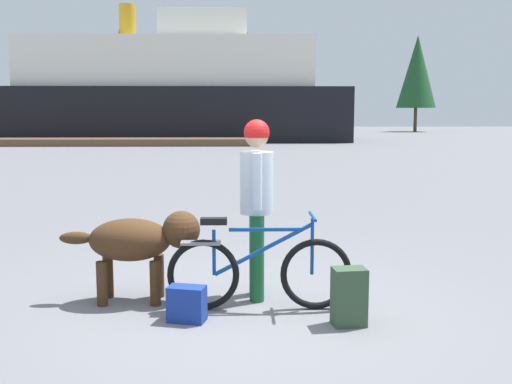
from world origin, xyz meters
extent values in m
plane|color=slate|center=(0.00, 0.00, 0.00)|extent=(160.00, 160.00, 0.00)
torus|color=black|center=(0.76, 0.03, 0.33)|extent=(0.66, 0.06, 0.66)
torus|color=black|center=(-0.27, 0.03, 0.33)|extent=(0.66, 0.06, 0.66)
cube|color=navy|center=(0.30, 0.03, 0.75)|extent=(0.66, 0.03, 0.03)
cube|color=navy|center=(0.28, 0.03, 0.57)|extent=(0.89, 0.03, 0.49)
cylinder|color=navy|center=(-0.17, 0.03, 0.54)|extent=(0.03, 0.03, 0.42)
cylinder|color=navy|center=(0.72, 0.03, 0.59)|extent=(0.03, 0.03, 0.52)
cube|color=black|center=(-0.17, 0.03, 0.83)|extent=(0.24, 0.10, 0.06)
cylinder|color=navy|center=(0.72, 0.03, 0.87)|extent=(0.03, 0.44, 0.03)
cube|color=slate|center=(-0.29, 0.03, 0.63)|extent=(0.36, 0.14, 0.02)
cylinder|color=#19592D|center=(0.22, 0.50, 0.42)|extent=(0.14, 0.14, 0.84)
cylinder|color=#19592D|center=(0.22, 0.28, 0.42)|extent=(0.14, 0.14, 0.84)
cylinder|color=silver|center=(0.22, 0.39, 1.14)|extent=(0.32, 0.32, 0.60)
cylinder|color=silver|center=(0.22, 0.61, 1.17)|extent=(0.09, 0.09, 0.53)
cylinder|color=silver|center=(0.22, 0.17, 1.17)|extent=(0.09, 0.09, 0.53)
sphere|color=tan|center=(0.22, 0.39, 1.59)|extent=(0.23, 0.23, 0.23)
sphere|color=red|center=(0.22, 0.39, 1.62)|extent=(0.25, 0.25, 0.25)
ellipsoid|color=#472D19|center=(-0.99, 0.31, 0.60)|extent=(0.78, 0.48, 0.41)
sphere|color=#472D19|center=(-0.50, 0.31, 0.70)|extent=(0.36, 0.36, 0.36)
ellipsoid|color=#472D19|center=(-1.50, 0.31, 0.62)|extent=(0.32, 0.12, 0.12)
cylinder|color=#472D19|center=(-0.74, 0.44, 0.21)|extent=(0.10, 0.10, 0.42)
cylinder|color=#472D19|center=(-0.74, 0.18, 0.21)|extent=(0.10, 0.10, 0.42)
cylinder|color=#472D19|center=(-1.24, 0.44, 0.21)|extent=(0.10, 0.10, 0.42)
cylinder|color=#472D19|center=(-1.24, 0.18, 0.21)|extent=(0.10, 0.10, 0.42)
cube|color=#334C33|center=(0.99, -0.39, 0.25)|extent=(0.30, 0.23, 0.50)
cube|color=navy|center=(-0.40, -0.27, 0.16)|extent=(0.35, 0.25, 0.31)
cube|color=brown|center=(-7.38, 29.11, 0.20)|extent=(16.82, 2.83, 0.40)
cube|color=black|center=(-4.77, 35.80, 1.75)|extent=(23.57, 8.92, 3.49)
cube|color=silver|center=(-4.77, 35.80, 5.09)|extent=(18.86, 7.49, 3.20)
cube|color=silver|center=(-2.41, 35.80, 7.59)|extent=(5.66, 5.35, 1.80)
cylinder|color=#BF8C19|center=(-7.60, 35.80, 7.89)|extent=(1.10, 1.10, 2.40)
ellipsoid|color=silver|center=(-10.96, 41.18, 0.45)|extent=(6.47, 1.81, 0.90)
cylinder|color=#B2B2B7|center=(-10.96, 41.18, 4.09)|extent=(0.14, 0.14, 6.37)
cylinder|color=#B2B2B7|center=(-11.93, 41.18, 2.10)|extent=(2.91, 0.10, 0.10)
cylinder|color=#4C331E|center=(-11.86, 54.80, 1.35)|extent=(0.35, 0.35, 2.70)
cone|color=#143819|center=(-11.86, 54.80, 6.62)|extent=(4.21, 4.21, 7.83)
cylinder|color=#4C331E|center=(0.60, 53.73, 1.04)|extent=(0.39, 0.39, 2.09)
cone|color=#19471E|center=(0.60, 53.73, 5.97)|extent=(3.39, 3.39, 7.77)
cylinder|color=#4C331E|center=(17.90, 55.43, 1.22)|extent=(0.34, 0.34, 2.44)
cone|color=#1E4C28|center=(17.90, 55.43, 6.08)|extent=(3.97, 3.97, 7.28)
camera|label=1|loc=(0.08, -5.24, 1.79)|focal=41.47mm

